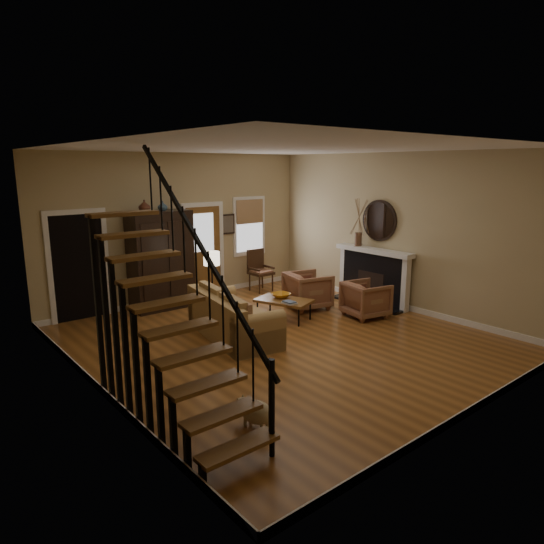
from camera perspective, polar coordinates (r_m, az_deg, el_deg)
room at (r=9.43m, az=-7.71°, el=3.05°), size 7.00×7.33×3.30m
staircase at (r=5.65m, az=-11.68°, el=-2.34°), size 0.94×2.80×3.20m
fireplace at (r=10.98m, az=11.96°, el=0.13°), size 0.33×1.95×2.30m
armoire at (r=10.56m, az=-12.94°, el=1.34°), size 1.30×0.60×2.10m
vase_a at (r=10.17m, az=-14.78°, el=7.51°), size 0.24×0.24×0.25m
vase_b at (r=10.35m, az=-12.75°, el=7.58°), size 0.20×0.20×0.21m
sofa at (r=8.71m, az=-4.56°, el=-5.14°), size 1.27×2.26×0.80m
coffee_table at (r=9.72m, az=1.39°, el=-4.41°), size 0.96×1.23×0.41m
bowl at (r=9.80m, az=1.05°, el=-2.76°), size 0.37×0.37×0.09m
books at (r=9.37m, az=2.05°, el=-3.60°), size 0.20×0.27×0.05m
armchair_left at (r=10.03m, az=10.98°, el=-3.18°), size 0.94×0.92×0.73m
armchair_right at (r=10.45m, az=4.24°, el=-2.18°), size 1.05×1.03×0.79m
floor_lamp at (r=9.63m, az=-7.03°, el=-1.68°), size 0.35×0.35×1.38m
side_chair at (r=11.84m, az=-1.31°, el=0.15°), size 0.54×0.54×1.02m
dog at (r=5.92m, az=-1.81°, el=-16.33°), size 0.40×0.53×0.34m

